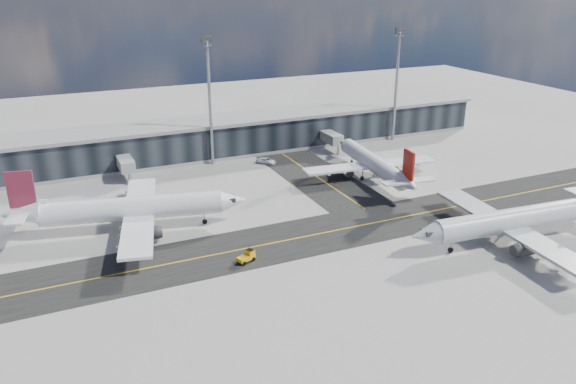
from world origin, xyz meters
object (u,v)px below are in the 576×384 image
object	(u,v)px
baggage_tug	(247,256)
service_van	(266,161)
airliner_near	(517,220)
airliner_af	(129,209)
airliner_redtail	(373,163)

from	to	relation	value
baggage_tug	service_van	bearing A→B (deg)	132.62
airliner_near	airliner_af	bearing A→B (deg)	66.58
airliner_af	baggage_tug	xyz separation A→B (m)	(14.34, -18.94, -3.04)
airliner_near	service_van	xyz separation A→B (m)	(-21.79, 54.76, -3.18)
airliner_af	baggage_tug	size ratio (longest dim) A/B	12.65
airliner_redtail	service_van	bearing A→B (deg)	138.06
airliner_af	airliner_redtail	size ratio (longest dim) A/B	1.13
airliner_redtail	airliner_near	size ratio (longest dim) A/B	0.90
airliner_redtail	baggage_tug	xyz separation A→B (m)	(-37.91, -24.09, -2.56)
service_van	airliner_af	bearing A→B (deg)	177.19
airliner_af	airliner_near	size ratio (longest dim) A/B	1.02
baggage_tug	airliner_redtail	bearing A→B (deg)	100.86
airliner_redtail	service_van	distance (m)	25.77
airliner_redtail	baggage_tug	bearing A→B (deg)	-141.07
airliner_near	service_van	size ratio (longest dim) A/B	8.29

